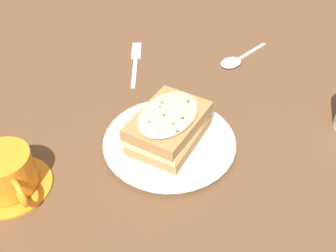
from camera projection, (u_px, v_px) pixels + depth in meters
ground_plane at (172, 143)px, 0.71m from camera, size 2.40×2.40×0.00m
dinner_plate at (168, 141)px, 0.70m from camera, size 0.24×0.24×0.02m
sandwich at (168, 125)px, 0.67m from camera, size 0.16×0.12×0.07m
teacup_with_saucer at (7, 174)px, 0.61m from camera, size 0.13×0.14×0.07m
fork at (136, 58)px, 0.92m from camera, size 0.16×0.13×0.00m
spoon at (233, 61)px, 0.90m from camera, size 0.16×0.05×0.01m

